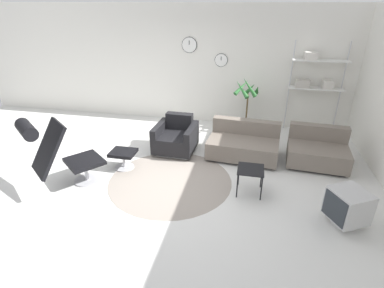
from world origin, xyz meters
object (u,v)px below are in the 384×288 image
object	(u,v)px
lounge_chair	(56,149)
couch_second	(317,151)
armchair_red	(176,138)
potted_plant	(247,107)
ottoman	(123,156)
couch_low	(243,145)
side_table	(251,172)
shelf_unit	(314,76)
crt_television	(347,207)

from	to	relation	value
lounge_chair	couch_second	size ratio (longest dim) A/B	1.10
armchair_red	potted_plant	distance (m)	1.94
ottoman	lounge_chair	bearing A→B (deg)	-128.72
armchair_red	couch_low	distance (m)	1.37
armchair_red	couch_low	bearing A→B (deg)	-176.53
potted_plant	side_table	bearing A→B (deg)	-85.77
ottoman	potted_plant	world-z (taller)	potted_plant
armchair_red	shelf_unit	bearing A→B (deg)	-147.57
side_table	crt_television	size ratio (longest dim) A/B	0.70
side_table	potted_plant	world-z (taller)	potted_plant
side_table	couch_second	bearing A→B (deg)	45.85
couch_second	shelf_unit	bearing A→B (deg)	-85.48
couch_low	couch_second	distance (m)	1.38
crt_television	potted_plant	bearing A→B (deg)	-3.01
ottoman	armchair_red	distance (m)	1.18
ottoman	armchair_red	bearing A→B (deg)	49.39
armchair_red	crt_television	xyz separation A→B (m)	(2.86, -1.73, 0.01)
lounge_chair	shelf_unit	xyz separation A→B (m)	(4.22, 3.38, 0.58)
couch_low	couch_second	xyz separation A→B (m)	(1.38, -0.01, 0.00)
ottoman	potted_plant	xyz separation A→B (m)	(2.11, 2.26, 0.35)
potted_plant	shelf_unit	xyz separation A→B (m)	(1.41, 0.25, 0.73)
potted_plant	shelf_unit	distance (m)	1.60
lounge_chair	potted_plant	distance (m)	4.20
armchair_red	crt_television	distance (m)	3.34
armchair_red	side_table	distance (m)	1.97
shelf_unit	potted_plant	bearing A→B (deg)	-169.77
armchair_red	crt_television	size ratio (longest dim) A/B	1.34
lounge_chair	armchair_red	bearing A→B (deg)	89.03
couch_second	side_table	size ratio (longest dim) A/B	2.64
couch_low	crt_television	size ratio (longest dim) A/B	2.26
shelf_unit	side_table	bearing A→B (deg)	-113.19
couch_low	shelf_unit	distance (m)	2.36
lounge_chair	ottoman	bearing A→B (deg)	90.00
ottoman	crt_television	distance (m)	3.72
ottoman	side_table	xyz separation A→B (m)	(2.30, -0.33, 0.14)
armchair_red	shelf_unit	xyz separation A→B (m)	(2.75, 1.62, 1.05)
lounge_chair	crt_television	world-z (taller)	lounge_chair
side_table	couch_low	bearing A→B (deg)	97.65
ottoman	couch_second	bearing A→B (deg)	14.67
ottoman	couch_second	size ratio (longest dim) A/B	0.40
potted_plant	lounge_chair	bearing A→B (deg)	-131.95
couch_low	side_table	size ratio (longest dim) A/B	3.26
lounge_chair	side_table	bearing A→B (deg)	48.92
lounge_chair	ottoman	size ratio (longest dim) A/B	2.77
potted_plant	couch_low	bearing A→B (deg)	-89.03
couch_low	shelf_unit	world-z (taller)	shelf_unit
armchair_red	crt_television	world-z (taller)	armchair_red
potted_plant	couch_second	bearing A→B (deg)	-43.60
couch_second	potted_plant	world-z (taller)	potted_plant
side_table	shelf_unit	distance (m)	3.23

